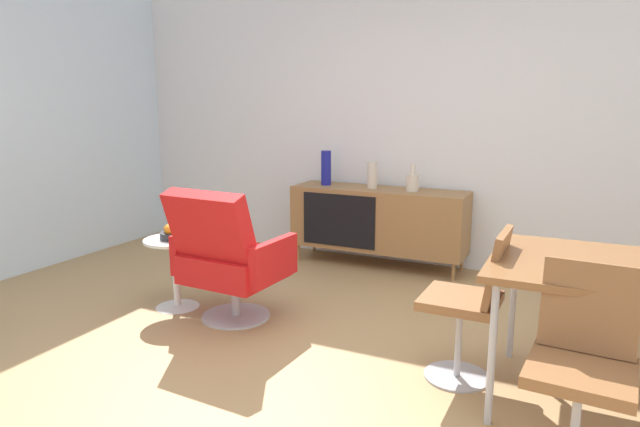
% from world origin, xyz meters
% --- Properties ---
extents(ground_plane, '(8.32, 8.32, 0.00)m').
position_xyz_m(ground_plane, '(0.00, 0.00, 0.00)').
color(ground_plane, tan).
extents(wall_back, '(6.80, 0.12, 2.80)m').
position_xyz_m(wall_back, '(0.00, 2.60, 1.40)').
color(wall_back, white).
rests_on(wall_back, ground_plane).
extents(sideboard, '(1.60, 0.45, 0.72)m').
position_xyz_m(sideboard, '(-0.40, 2.30, 0.44)').
color(sideboard, olive).
rests_on(sideboard, ground_plane).
extents(vase_cobalt, '(0.11, 0.11, 0.24)m').
position_xyz_m(vase_cobalt, '(-0.09, 2.30, 0.80)').
color(vase_cobalt, beige).
rests_on(vase_cobalt, sideboard).
extents(vase_sculptural_dark, '(0.09, 0.09, 0.24)m').
position_xyz_m(vase_sculptural_dark, '(-0.47, 2.30, 0.84)').
color(vase_sculptural_dark, beige).
rests_on(vase_sculptural_dark, sideboard).
extents(vase_ceramic_small, '(0.09, 0.09, 0.32)m').
position_xyz_m(vase_ceramic_small, '(-0.93, 2.30, 0.88)').
color(vase_ceramic_small, navy).
rests_on(vase_ceramic_small, sideboard).
extents(dining_chair_near_window, '(0.43, 0.41, 0.86)m').
position_xyz_m(dining_chair_near_window, '(0.79, 0.46, 0.47)').
color(dining_chair_near_window, brown).
rests_on(dining_chair_near_window, ground_plane).
extents(dining_chair_front_left, '(0.43, 0.45, 0.86)m').
position_xyz_m(dining_chair_front_left, '(1.33, -0.10, 0.47)').
color(dining_chair_front_left, brown).
rests_on(dining_chair_front_left, ground_plane).
extents(lounge_chair_red, '(0.75, 0.69, 0.95)m').
position_xyz_m(lounge_chair_red, '(-0.88, 0.60, 0.47)').
color(lounge_chair_red, red).
rests_on(lounge_chair_red, ground_plane).
extents(side_table_round, '(0.44, 0.44, 0.52)m').
position_xyz_m(side_table_round, '(-1.38, 0.65, 0.32)').
color(side_table_round, white).
rests_on(side_table_round, ground_plane).
extents(fruit_bowl, '(0.20, 0.20, 0.11)m').
position_xyz_m(fruit_bowl, '(-1.38, 0.65, 0.56)').
color(fruit_bowl, '#262628').
rests_on(fruit_bowl, side_table_round).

